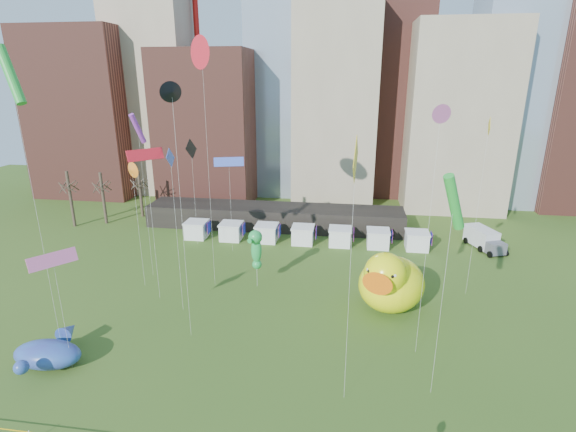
% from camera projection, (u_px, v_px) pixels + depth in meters
% --- Properties ---
extents(skyline, '(101.00, 23.00, 68.00)m').
position_uv_depth(skyline, '(327.00, 78.00, 75.84)').
color(skyline, brown).
rests_on(skyline, ground).
extents(pavilion, '(38.00, 6.00, 3.20)m').
position_uv_depth(pavilion, '(274.00, 217.00, 64.85)').
color(pavilion, black).
rests_on(pavilion, ground).
extents(vendor_tents, '(33.24, 2.80, 2.40)m').
position_uv_depth(vendor_tents, '(303.00, 235.00, 58.67)').
color(vendor_tents, white).
rests_on(vendor_tents, ground).
extents(bare_trees, '(8.44, 6.44, 8.50)m').
position_uv_depth(bare_trees, '(104.00, 197.00, 66.28)').
color(bare_trees, '#382B21').
rests_on(bare_trees, ground).
extents(big_duck, '(8.49, 9.36, 6.53)m').
position_uv_depth(big_duck, '(390.00, 282.00, 41.26)').
color(big_duck, '#FCFF0D').
rests_on(big_duck, ground).
extents(small_duck, '(3.46, 3.91, 2.74)m').
position_uv_depth(small_duck, '(382.00, 269.00, 47.97)').
color(small_duck, white).
rests_on(small_duck, ground).
extents(seahorse_green, '(1.88, 2.12, 6.44)m').
position_uv_depth(seahorse_green, '(256.00, 247.00, 45.45)').
color(seahorse_green, silver).
rests_on(seahorse_green, ground).
extents(seahorse_purple, '(1.34, 1.56, 4.56)m').
position_uv_depth(seahorse_purple, '(390.00, 277.00, 41.76)').
color(seahorse_purple, silver).
rests_on(seahorse_purple, ground).
extents(whale_inflatable, '(5.45, 6.95, 2.38)m').
position_uv_depth(whale_inflatable, '(49.00, 352.00, 33.86)').
color(whale_inflatable, navy).
rests_on(whale_inflatable, ground).
extents(box_truck, '(4.20, 6.48, 2.59)m').
position_uv_depth(box_truck, '(484.00, 239.00, 56.84)').
color(box_truck, silver).
rests_on(box_truck, ground).
extents(kite_0, '(2.30, 2.56, 25.31)m').
position_uv_depth(kite_0, '(202.00, 53.00, 40.15)').
color(kite_0, silver).
rests_on(kite_0, ground).
extents(kite_1, '(1.11, 0.97, 19.86)m').
position_uv_depth(kite_1, '(440.00, 116.00, 29.82)').
color(kite_1, silver).
rests_on(kite_1, ground).
extents(kite_2, '(0.54, 2.61, 14.26)m').
position_uv_depth(kite_2, '(191.00, 150.00, 54.67)').
color(kite_2, silver).
rests_on(kite_2, ground).
extents(kite_3, '(2.13, 1.98, 16.16)m').
position_uv_depth(kite_3, '(454.00, 203.00, 26.77)').
color(kite_3, silver).
rests_on(kite_3, ground).
extents(kite_4, '(0.30, 2.81, 18.42)m').
position_uv_depth(kite_4, '(355.00, 165.00, 25.49)').
color(kite_4, silver).
rests_on(kite_4, ground).
extents(kite_5, '(0.06, 1.73, 15.78)m').
position_uv_depth(kite_5, '(171.00, 164.00, 37.84)').
color(kite_5, silver).
rests_on(kite_5, ground).
extents(kite_6, '(1.36, 1.14, 13.54)m').
position_uv_depth(kite_6, '(132.00, 170.00, 43.19)').
color(kite_6, silver).
rests_on(kite_6, ground).
extents(kite_7, '(1.13, 1.94, 18.13)m').
position_uv_depth(kite_7, '(138.00, 129.00, 44.58)').
color(kite_7, silver).
rests_on(kite_7, ground).
extents(kite_8, '(2.63, 2.86, 15.32)m').
position_uv_depth(kite_8, '(145.00, 155.00, 39.82)').
color(kite_8, silver).
rests_on(kite_8, ground).
extents(kite_9, '(2.33, 2.93, 9.67)m').
position_uv_depth(kite_9, '(53.00, 260.00, 30.98)').
color(kite_9, silver).
rests_on(kite_9, ground).
extents(kite_10, '(0.72, 1.50, 21.34)m').
position_uv_depth(kite_10, '(172.00, 94.00, 31.72)').
color(kite_10, silver).
rests_on(kite_10, ground).
extents(kite_11, '(2.39, 1.69, 23.76)m').
position_uv_depth(kite_11, '(11.00, 75.00, 29.12)').
color(kite_11, silver).
rests_on(kite_11, ground).
extents(kite_12, '(0.34, 1.70, 18.12)m').
position_uv_depth(kite_12, '(488.00, 135.00, 40.21)').
color(kite_12, silver).
rests_on(kite_12, ground).
extents(kite_13, '(3.62, 1.51, 12.26)m').
position_uv_depth(kite_13, '(229.00, 162.00, 52.83)').
color(kite_13, silver).
rests_on(kite_13, ground).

